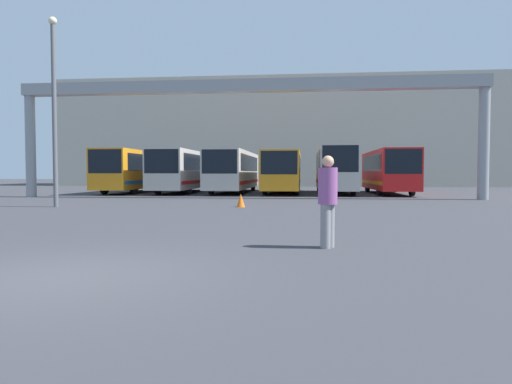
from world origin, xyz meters
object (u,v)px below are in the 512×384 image
(bus_slot_4, at_px, (335,167))
(pedestrian_mid_left, at_px, (328,199))
(traffic_cone, at_px, (241,200))
(bus_slot_2, at_px, (234,169))
(bus_slot_5, at_px, (388,169))
(bus_slot_3, at_px, (283,170))
(lamp_post, at_px, (54,104))
(bus_slot_1, at_px, (185,169))
(bus_slot_0, at_px, (134,169))

(bus_slot_4, bearing_deg, pedestrian_mid_left, -94.10)
(bus_slot_4, bearing_deg, traffic_cone, -109.70)
(bus_slot_2, bearing_deg, bus_slot_5, -5.21)
(bus_slot_2, relative_size, bus_slot_3, 1.07)
(bus_slot_3, relative_size, bus_slot_5, 1.13)
(bus_slot_3, relative_size, pedestrian_mid_left, 6.27)
(bus_slot_4, bearing_deg, bus_slot_2, 173.05)
(lamp_post, bearing_deg, bus_slot_2, 70.44)
(bus_slot_1, bearing_deg, pedestrian_mid_left, -69.14)
(bus_slot_5, distance_m, lamp_post, 22.57)
(bus_slot_5, height_order, pedestrian_mid_left, bus_slot_5)
(pedestrian_mid_left, bearing_deg, traffic_cone, 47.32)
(bus_slot_2, height_order, lamp_post, lamp_post)
(bus_slot_3, relative_size, lamp_post, 1.40)
(bus_slot_1, distance_m, bus_slot_2, 3.81)
(bus_slot_3, xyz_separation_m, lamp_post, (-9.37, -15.29, 2.79))
(bus_slot_3, height_order, lamp_post, lamp_post)
(bus_slot_0, height_order, traffic_cone, bus_slot_0)
(pedestrian_mid_left, height_order, traffic_cone, pedestrian_mid_left)
(bus_slot_0, xyz_separation_m, bus_slot_3, (11.39, 0.56, -0.09))
(bus_slot_1, relative_size, bus_slot_2, 0.95)
(bus_slot_0, relative_size, bus_slot_5, 1.02)
(bus_slot_3, xyz_separation_m, pedestrian_mid_left, (2.03, -25.16, -0.75))
(traffic_cone, bearing_deg, pedestrian_mid_left, -73.06)
(bus_slot_2, bearing_deg, pedestrian_mid_left, -77.15)
(bus_slot_4, distance_m, pedestrian_mid_left, 24.71)
(bus_slot_1, height_order, traffic_cone, bus_slot_1)
(traffic_cone, bearing_deg, bus_slot_0, 126.11)
(bus_slot_1, xyz_separation_m, bus_slot_2, (3.80, 0.30, -0.02))
(bus_slot_2, relative_size, pedestrian_mid_left, 6.69)
(bus_slot_5, relative_size, pedestrian_mid_left, 5.57)
(bus_slot_3, xyz_separation_m, bus_slot_5, (7.59, -0.65, 0.04))
(pedestrian_mid_left, bearing_deg, bus_slot_2, 43.22)
(bus_slot_3, height_order, pedestrian_mid_left, bus_slot_3)
(traffic_cone, bearing_deg, bus_slot_2, 99.84)
(bus_slot_0, bearing_deg, traffic_cone, -53.89)
(bus_slot_2, bearing_deg, bus_slot_0, -172.85)
(bus_slot_3, bearing_deg, lamp_post, -121.50)
(bus_slot_2, xyz_separation_m, bus_slot_4, (7.59, -0.93, 0.12))
(bus_slot_3, bearing_deg, bus_slot_0, -177.18)
(bus_slot_1, bearing_deg, bus_slot_4, -3.16)
(bus_slot_4, bearing_deg, bus_slot_1, 176.84)
(bus_slot_0, height_order, pedestrian_mid_left, bus_slot_0)
(bus_slot_0, bearing_deg, pedestrian_mid_left, -61.38)
(bus_slot_0, distance_m, bus_slot_2, 7.65)
(bus_slot_1, height_order, bus_slot_2, bus_slot_1)
(bus_slot_5, bearing_deg, bus_slot_3, 175.13)
(bus_slot_3, distance_m, lamp_post, 18.14)
(bus_slot_3, bearing_deg, pedestrian_mid_left, -85.38)
(bus_slot_4, bearing_deg, bus_slot_5, -1.72)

